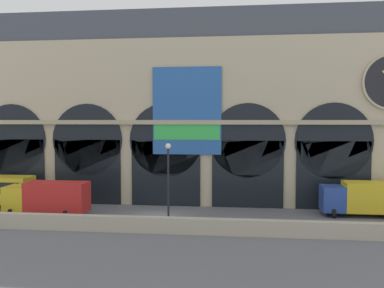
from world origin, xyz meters
name	(u,v)px	position (x,y,z in m)	size (l,w,h in m)	color
ground_plane	(156,217)	(0.00, 0.00, 0.00)	(200.00, 200.00, 0.00)	slate
quay_parapet_wall	(143,225)	(0.00, -5.00, 0.62)	(90.00, 0.70, 1.23)	#B2A891
station_building	(170,111)	(0.04, 7.28, 9.74)	(51.03, 5.02, 20.02)	#BCAD8C
box_truck_midwest	(48,197)	(-9.85, -0.69, 1.70)	(7.50, 2.91, 3.12)	gold
box_truck_east	(365,198)	(18.74, 2.49, 1.70)	(7.50, 2.91, 3.12)	#28479E
street_lamp_quayside	(168,175)	(1.85, -4.20, 4.41)	(0.44, 0.44, 6.90)	black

